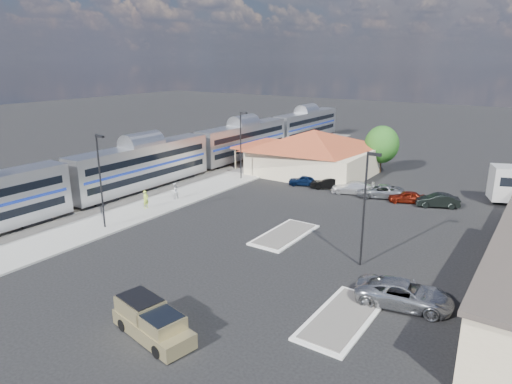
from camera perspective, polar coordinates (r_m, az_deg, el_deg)
The scene contains 22 objects.
ground at distance 42.23m, azimuth -2.47°, elevation -5.17°, with size 280.00×280.00×0.00m, color black.
railbed at distance 61.44m, azimuth -13.90°, elevation 1.33°, with size 16.00×100.00×0.12m, color #4C4944.
platform at distance 53.86m, azimuth -8.99°, elevation -0.45°, with size 5.50×92.00×0.18m, color gray.
passenger_train at distance 56.98m, azimuth -13.90°, elevation 3.09°, with size 3.00×104.00×5.55m.
freight_cars at distance 62.27m, azimuth -16.92°, elevation 3.07°, with size 2.80×46.00×4.00m.
station_depot at distance 63.40m, azimuth 7.11°, elevation 5.00°, with size 18.35×12.24×6.20m.
traffic_island_south at distance 41.70m, azimuth 3.62°, elevation -5.33°, with size 3.30×7.50×0.21m.
traffic_island_north at distance 29.65m, azimuth 10.72°, elevation -15.22°, with size 3.30×7.50×0.21m.
lamp_plat_s at distance 43.98m, azimuth -18.87°, elevation 2.13°, with size 1.08×0.25×9.00m.
lamp_plat_n at distance 59.51m, azimuth -1.85°, elevation 6.54°, with size 1.08×0.25×9.00m.
lamp_lot at distance 35.01m, azimuth 13.57°, elevation -0.97°, with size 1.08×0.25×9.00m.
tree_depot at distance 65.84m, azimuth 15.44°, elevation 5.75°, with size 4.71×4.71×6.63m.
pickup_truck at distance 27.86m, azimuth -12.78°, elevation -15.61°, with size 5.94×3.08×1.95m.
suv at distance 31.69m, azimuth 18.01°, elevation -12.02°, with size 2.84×6.15×1.71m, color #9A9DA2.
person_a at distance 49.64m, azimuth -13.61°, elevation -0.91°, with size 0.70×0.46×1.92m, color #BADB44.
person_b at distance 52.31m, azimuth -10.12°, elevation 0.13°, with size 0.89×0.69×1.83m, color silver.
parked_car_a at distance 57.94m, azimuth 6.14°, elevation 1.49°, with size 1.66×4.12×1.40m, color #0C1D3F.
parked_car_b at distance 56.83m, azimuth 9.13°, elevation 1.12°, with size 1.58×4.52×1.49m, color black.
parked_car_c at distance 55.36m, azimuth 11.99°, elevation 0.54°, with size 2.06×5.06×1.47m, color white.
parked_car_d at distance 54.58m, azimuth 15.21°, elevation 0.12°, with size 2.51×5.44×1.51m, color gray.
parked_car_e at distance 53.45m, azimuth 18.33°, elevation -0.58°, with size 1.59×3.96×1.35m, color maroon.
parked_car_f at distance 53.01m, azimuth 21.73°, elevation -0.98°, with size 1.58×4.52×1.49m, color black.
Camera 1 is at (23.44, -31.52, 15.50)m, focal length 32.00 mm.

